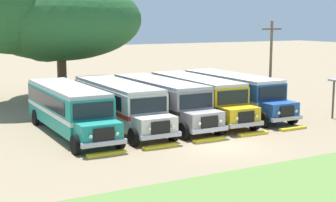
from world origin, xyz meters
TOP-DOWN VIEW (x-y plane):
  - ground_plane at (0.00, 0.00)m, footprint 220.00×220.00m
  - parked_bus_slot_0 at (-6.21, 7.06)m, footprint 2.76×10.85m
  - parked_bus_slot_1 at (-2.94, 7.17)m, footprint 2.78×10.85m
  - parked_bus_slot_2 at (0.04, 7.13)m, footprint 2.72×10.85m
  - parked_bus_slot_3 at (2.96, 7.29)m, footprint 3.02×10.88m
  - parked_bus_slot_4 at (6.15, 7.52)m, footprint 2.77×10.85m
  - curb_wheelstop_0 at (-6.17, 1.29)m, footprint 2.00×0.36m
  - curb_wheelstop_1 at (-3.08, 1.29)m, footprint 2.00×0.36m
  - curb_wheelstop_2 at (0.00, 1.29)m, footprint 2.00×0.36m
  - curb_wheelstop_3 at (3.08, 1.29)m, footprint 2.00×0.36m
  - curb_wheelstop_4 at (6.17, 1.29)m, footprint 2.00×0.36m
  - broad_shade_tree at (-3.16, 19.82)m, footprint 14.75×13.84m
  - utility_pole at (9.71, 7.69)m, footprint 1.80×0.20m

SIDE VIEW (x-z plane):
  - ground_plane at x=0.00m, z-range 0.00..0.00m
  - curb_wheelstop_0 at x=-6.17m, z-range 0.00..0.15m
  - curb_wheelstop_1 at x=-3.08m, z-range 0.00..0.15m
  - curb_wheelstop_2 at x=0.00m, z-range 0.00..0.15m
  - curb_wheelstop_3 at x=3.08m, z-range 0.00..0.15m
  - curb_wheelstop_4 at x=6.17m, z-range 0.00..0.15m
  - parked_bus_slot_0 at x=-6.21m, z-range 0.17..2.99m
  - parked_bus_slot_1 at x=-2.94m, z-range 0.17..2.99m
  - parked_bus_slot_2 at x=0.04m, z-range 0.17..2.99m
  - parked_bus_slot_3 at x=2.96m, z-range 0.17..2.99m
  - parked_bus_slot_4 at x=6.15m, z-range 0.17..2.99m
  - utility_pole at x=9.71m, z-range 0.24..6.89m
  - broad_shade_tree at x=-3.16m, z-range 1.43..12.63m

